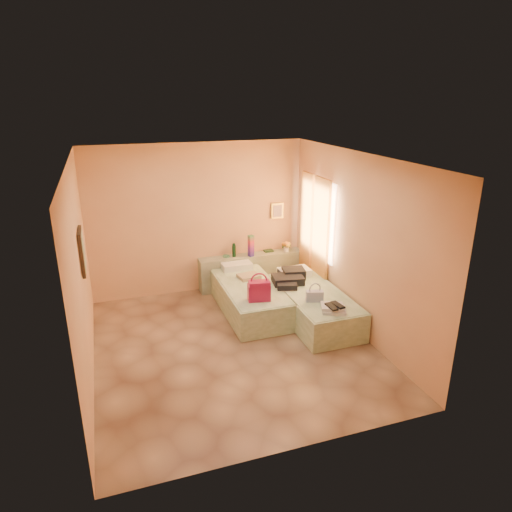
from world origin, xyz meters
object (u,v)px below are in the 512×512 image
(magenta_handbag, at_px, (259,290))
(towel_stack, at_px, (334,308))
(water_bottle, at_px, (234,250))
(blue_handbag, at_px, (315,296))
(headboard_ledge, at_px, (251,270))
(flower_vase, at_px, (286,246))
(green_book, at_px, (269,251))
(bed_left, at_px, (250,298))
(bed_right, at_px, (313,306))

(magenta_handbag, bearing_deg, towel_stack, -29.03)
(water_bottle, relative_size, towel_stack, 0.72)
(water_bottle, height_order, blue_handbag, water_bottle)
(water_bottle, height_order, towel_stack, water_bottle)
(towel_stack, bearing_deg, headboard_ledge, 101.83)
(water_bottle, bearing_deg, flower_vase, -2.52)
(water_bottle, relative_size, magenta_handbag, 0.72)
(headboard_ledge, bearing_deg, flower_vase, -3.85)
(water_bottle, distance_m, magenta_handbag, 1.70)
(headboard_ledge, xyz_separation_m, green_book, (0.38, 0.07, 0.34))
(flower_vase, bearing_deg, magenta_handbag, -124.75)
(magenta_handbag, relative_size, blue_handbag, 1.31)
(green_book, height_order, towel_stack, green_book)
(bed_left, height_order, magenta_handbag, magenta_handbag)
(green_book, height_order, flower_vase, flower_vase)
(bed_left, distance_m, green_book, 1.41)
(bed_left, bearing_deg, water_bottle, 88.22)
(headboard_ledge, height_order, towel_stack, headboard_ledge)
(green_book, bearing_deg, flower_vase, -22.56)
(flower_vase, distance_m, blue_handbag, 2.00)
(green_book, bearing_deg, headboard_ledge, -173.86)
(towel_stack, bearing_deg, flower_vase, 85.14)
(flower_vase, xyz_separation_m, magenta_handbag, (-1.14, -1.64, -0.11))
(bed_right, height_order, magenta_handbag, magenta_handbag)
(blue_handbag, bearing_deg, flower_vase, 96.79)
(water_bottle, bearing_deg, green_book, 5.26)
(bed_right, xyz_separation_m, flower_vase, (0.19, 1.65, 0.52))
(bed_left, relative_size, blue_handbag, 7.46)
(water_bottle, distance_m, towel_stack, 2.59)
(blue_handbag, bearing_deg, bed_left, 144.68)
(green_book, distance_m, flower_vase, 0.37)
(blue_handbag, height_order, towel_stack, blue_handbag)
(green_book, bearing_deg, water_bottle, -178.30)
(towel_stack, bearing_deg, green_book, 92.90)
(bed_right, bearing_deg, green_book, 94.44)
(magenta_handbag, height_order, blue_handbag, magenta_handbag)
(magenta_handbag, bearing_deg, blue_handbag, -11.83)
(blue_handbag, bearing_deg, magenta_handbag, 174.76)
(bed_left, xyz_separation_m, water_bottle, (0.03, 1.05, 0.53))
(headboard_ledge, bearing_deg, green_book, 9.70)
(bed_right, distance_m, green_book, 1.82)
(green_book, relative_size, towel_stack, 0.51)
(bed_right, bearing_deg, water_bottle, 116.99)
(headboard_ledge, relative_size, flower_vase, 8.28)
(green_book, xyz_separation_m, blue_handbag, (0.01, -2.08, -0.08))
(headboard_ledge, bearing_deg, towel_stack, -78.17)
(bed_left, relative_size, green_book, 11.22)
(green_book, bearing_deg, blue_handbag, -93.33)
(water_bottle, relative_size, blue_handbag, 0.94)
(water_bottle, bearing_deg, magenta_handbag, -92.77)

